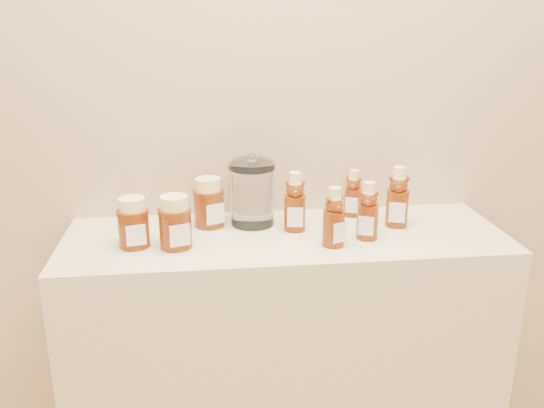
{
  "coord_description": "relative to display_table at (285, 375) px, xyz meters",
  "views": [
    {
      "loc": [
        -0.21,
        0.11,
        1.48
      ],
      "look_at": [
        -0.04,
        1.52,
        1.0
      ],
      "focal_mm": 38.0,
      "sensor_mm": 36.0,
      "label": 1
    }
  ],
  "objects": [
    {
      "name": "wall_back",
      "position": [
        0.0,
        0.2,
        0.9
      ],
      "size": [
        3.5,
        0.02,
        2.7
      ],
      "primitive_type": "cube",
      "color": "tan",
      "rests_on": "ground"
    },
    {
      "name": "display_table",
      "position": [
        0.0,
        0.0,
        0.0
      ],
      "size": [
        1.2,
        0.4,
        0.9
      ],
      "primitive_type": "cube",
      "color": "beige",
      "rests_on": "ground"
    },
    {
      "name": "bear_bottle_back_left",
      "position": [
        0.03,
        0.03,
        0.54
      ],
      "size": [
        0.07,
        0.07,
        0.19
      ],
      "primitive_type": null,
      "rotation": [
        0.0,
        0.0,
        -0.13
      ],
      "color": "#5B1F07",
      "rests_on": "display_table"
    },
    {
      "name": "bear_bottle_back_mid",
      "position": [
        0.22,
        0.13,
        0.53
      ],
      "size": [
        0.07,
        0.07,
        0.16
      ],
      "primitive_type": null,
      "rotation": [
        0.0,
        0.0,
        -0.38
      ],
      "color": "#5B1F07",
      "rests_on": "display_table"
    },
    {
      "name": "bear_bottle_back_right",
      "position": [
        0.32,
        0.03,
        0.55
      ],
      "size": [
        0.08,
        0.08,
        0.19
      ],
      "primitive_type": null,
      "rotation": [
        0.0,
        0.0,
        -0.32
      ],
      "color": "#5B1F07",
      "rests_on": "display_table"
    },
    {
      "name": "bear_bottle_front_left",
      "position": [
        0.11,
        -0.09,
        0.54
      ],
      "size": [
        0.08,
        0.08,
        0.18
      ],
      "primitive_type": null,
      "rotation": [
        0.0,
        0.0,
        0.4
      ],
      "color": "#5B1F07",
      "rests_on": "display_table"
    },
    {
      "name": "bear_bottle_front_right",
      "position": [
        0.21,
        -0.05,
        0.54
      ],
      "size": [
        0.08,
        0.08,
        0.18
      ],
      "primitive_type": null,
      "rotation": [
        0.0,
        0.0,
        -0.4
      ],
      "color": "#5B1F07",
      "rests_on": "display_table"
    },
    {
      "name": "honey_jar_left",
      "position": [
        -0.4,
        -0.03,
        0.52
      ],
      "size": [
        0.1,
        0.1,
        0.13
      ],
      "primitive_type": null,
      "rotation": [
        0.0,
        0.0,
        0.24
      ],
      "color": "#5B1F07",
      "rests_on": "display_table"
    },
    {
      "name": "honey_jar_back",
      "position": [
        -0.2,
        0.1,
        0.52
      ],
      "size": [
        0.12,
        0.12,
        0.14
      ],
      "primitive_type": null,
      "rotation": [
        0.0,
        0.0,
        0.4
      ],
      "color": "#5B1F07",
      "rests_on": "display_table"
    },
    {
      "name": "honey_jar_front",
      "position": [
        -0.29,
        -0.05,
        0.52
      ],
      "size": [
        0.11,
        0.11,
        0.14
      ],
      "primitive_type": null,
      "rotation": [
        0.0,
        0.0,
        0.3
      ],
      "color": "#5B1F07",
      "rests_on": "display_table"
    },
    {
      "name": "glass_canister",
      "position": [
        -0.08,
        0.09,
        0.55
      ],
      "size": [
        0.14,
        0.14,
        0.2
      ],
      "primitive_type": null,
      "rotation": [
        0.0,
        0.0,
        0.09
      ],
      "color": "white",
      "rests_on": "display_table"
    }
  ]
}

